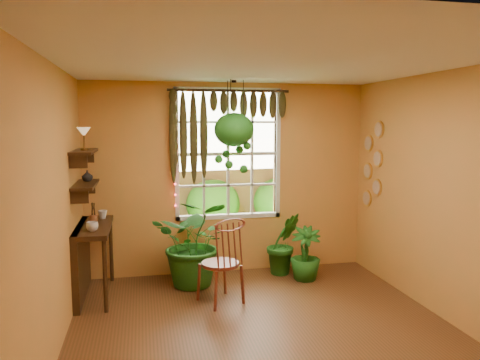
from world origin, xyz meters
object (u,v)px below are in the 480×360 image
(windsor_chair, at_px, (222,275))
(potted_plant_left, at_px, (196,242))
(counter_ledge, at_px, (85,253))
(hanging_basket, at_px, (234,135))
(potted_plant_mid, at_px, (284,243))

(windsor_chair, bearing_deg, potted_plant_left, 85.09)
(windsor_chair, xyz_separation_m, potted_plant_left, (-0.23, 0.67, 0.24))
(counter_ledge, distance_m, hanging_basket, 2.41)
(windsor_chair, relative_size, potted_plant_mid, 1.37)
(potted_plant_left, xyz_separation_m, hanging_basket, (0.54, 0.15, 1.40))
(potted_plant_mid, height_order, hanging_basket, hanging_basket)
(windsor_chair, bearing_deg, hanging_basket, 45.29)
(potted_plant_left, distance_m, hanging_basket, 1.51)
(hanging_basket, bearing_deg, potted_plant_mid, 5.98)
(windsor_chair, xyz_separation_m, hanging_basket, (0.31, 0.82, 1.64))
(counter_ledge, height_order, windsor_chair, windsor_chair)
(potted_plant_left, xyz_separation_m, potted_plant_mid, (1.27, 0.23, -0.15))
(counter_ledge, xyz_separation_m, potted_plant_mid, (2.65, 0.35, -0.11))
(potted_plant_left, height_order, hanging_basket, hanging_basket)
(windsor_chair, relative_size, potted_plant_left, 1.03)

